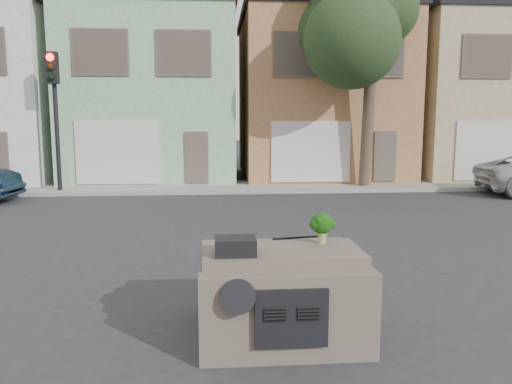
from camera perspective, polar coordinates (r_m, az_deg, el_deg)
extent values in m
plane|color=#303033|center=(9.43, 0.42, -8.28)|extent=(120.00, 120.00, 0.00)
cube|color=gray|center=(19.70, -2.26, 0.59)|extent=(40.00, 3.00, 0.15)
cube|color=#8BC393|center=(23.69, -11.36, 10.68)|extent=(7.20, 8.20, 7.55)
cube|color=#A87349|center=(24.02, 7.04, 10.74)|extent=(7.20, 8.20, 7.55)
cube|color=tan|center=(26.55, 23.35, 9.89)|extent=(7.20, 8.20, 7.55)
cube|color=black|center=(19.37, -21.92, 7.23)|extent=(0.40, 0.40, 5.10)
cube|color=#253C1D|center=(19.74, 12.79, 12.56)|extent=(4.40, 4.00, 8.50)
cube|color=#65584C|center=(6.42, 2.82, -11.03)|extent=(2.00, 1.80, 1.12)
cube|color=black|center=(5.84, -2.37, -6.19)|extent=(0.48, 0.38, 0.20)
cube|color=black|center=(6.66, 4.83, -5.21)|extent=(0.69, 0.15, 0.02)
cube|color=#133A0B|center=(6.39, 7.57, -4.08)|extent=(0.46, 0.46, 0.40)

